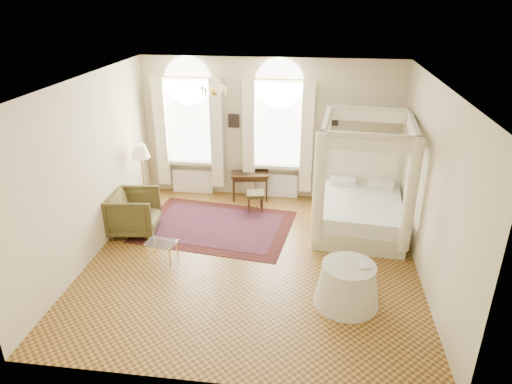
# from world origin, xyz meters

# --- Properties ---
(ground) EXTENTS (6.00, 6.00, 0.00)m
(ground) POSITION_xyz_m (0.00, 0.00, 0.00)
(ground) COLOR olive
(ground) RESTS_ON ground
(room_walls) EXTENTS (6.00, 6.00, 6.00)m
(room_walls) POSITION_xyz_m (0.00, 0.00, 1.98)
(room_walls) COLOR beige
(room_walls) RESTS_ON ground
(window_left) EXTENTS (1.62, 0.27, 3.29)m
(window_left) POSITION_xyz_m (-1.90, 2.87, 1.49)
(window_left) COLOR silver
(window_left) RESTS_ON room_walls
(window_right) EXTENTS (1.62, 0.27, 3.29)m
(window_right) POSITION_xyz_m (0.20, 2.87, 1.49)
(window_right) COLOR silver
(window_right) RESTS_ON room_walls
(chandelier) EXTENTS (0.51, 0.45, 0.50)m
(chandelier) POSITION_xyz_m (-0.90, 1.20, 2.91)
(chandelier) COLOR gold
(chandelier) RESTS_ON room_walls
(wall_pictures) EXTENTS (2.54, 0.03, 0.39)m
(wall_pictures) POSITION_xyz_m (0.09, 2.97, 1.89)
(wall_pictures) COLOR black
(wall_pictures) RESTS_ON room_walls
(canopy_bed) EXTENTS (2.00, 2.37, 2.40)m
(canopy_bed) POSITION_xyz_m (2.06, 1.46, 0.55)
(canopy_bed) COLOR #BDBE9A
(canopy_bed) RESTS_ON ground
(nightstand) EXTENTS (0.46, 0.43, 0.60)m
(nightstand) POSITION_xyz_m (2.45, 2.70, 0.30)
(nightstand) COLOR #321F0D
(nightstand) RESTS_ON ground
(nightstand_lamp) EXTENTS (0.25, 0.25, 0.37)m
(nightstand_lamp) POSITION_xyz_m (2.48, 2.67, 0.84)
(nightstand_lamp) COLOR gold
(nightstand_lamp) RESTS_ON nightstand
(writing_desk) EXTENTS (0.95, 0.60, 0.67)m
(writing_desk) POSITION_xyz_m (-0.44, 2.70, 0.57)
(writing_desk) COLOR #321F0D
(writing_desk) RESTS_ON ground
(laptop) EXTENTS (0.36, 0.26, 0.03)m
(laptop) POSITION_xyz_m (-0.63, 2.65, 0.68)
(laptop) COLOR black
(laptop) RESTS_ON writing_desk
(stool) EXTENTS (0.46, 0.46, 0.45)m
(stool) POSITION_xyz_m (-0.22, 2.07, 0.37)
(stool) COLOR #3F391B
(stool) RESTS_ON ground
(armchair) EXTENTS (1.08, 1.05, 0.88)m
(armchair) POSITION_xyz_m (-2.58, 0.76, 0.44)
(armchair) COLOR #463E1E
(armchair) RESTS_ON ground
(coffee_table) EXTENTS (0.61, 0.48, 0.38)m
(coffee_table) POSITION_xyz_m (-1.67, -0.25, 0.34)
(coffee_table) COLOR silver
(coffee_table) RESTS_ON ground
(floor_lamp) EXTENTS (0.41, 0.41, 1.59)m
(floor_lamp) POSITION_xyz_m (-2.70, 1.73, 1.36)
(floor_lamp) COLOR gold
(floor_lamp) RESTS_ON ground
(oriental_rug) EXTENTS (3.39, 2.63, 0.01)m
(oriental_rug) POSITION_xyz_m (-0.96, 1.18, 0.01)
(oriental_rug) COLOR #431710
(oriental_rug) RESTS_ON ground
(side_table) EXTENTS (1.04, 1.04, 0.71)m
(side_table) POSITION_xyz_m (1.68, -1.09, 0.35)
(side_table) COLOR beige
(side_table) RESTS_ON ground
(book) EXTENTS (0.22, 0.28, 0.02)m
(book) POSITION_xyz_m (1.80, -1.07, 0.72)
(book) COLOR black
(book) RESTS_ON side_table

